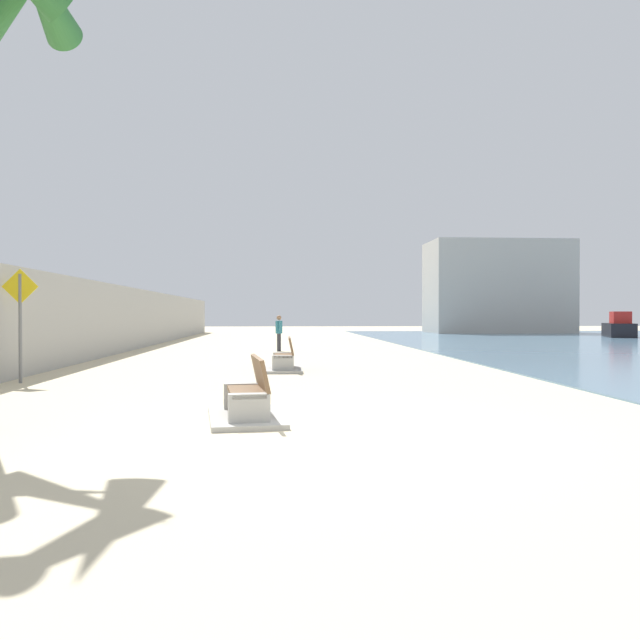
{
  "coord_description": "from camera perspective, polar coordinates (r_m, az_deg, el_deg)",
  "views": [
    {
      "loc": [
        -0.55,
        -8.86,
        1.64
      ],
      "look_at": [
        1.22,
        17.02,
        1.41
      ],
      "focal_mm": 35.85,
      "sensor_mm": 36.0,
      "label": 1
    }
  ],
  "objects": [
    {
      "name": "boat_far_right",
      "position": [
        49.75,
        25.14,
        -0.61
      ],
      "size": [
        2.98,
        4.55,
        1.8
      ],
      "color": "black",
      "rests_on": "water_bay"
    },
    {
      "name": "seawall",
      "position": [
        27.74,
        -18.41,
        0.05
      ],
      "size": [
        0.8,
        64.0,
        2.86
      ],
      "primitive_type": "cube",
      "color": "#ADAAA3",
      "rests_on": "ground"
    },
    {
      "name": "bench_near",
      "position": [
        10.07,
        -6.52,
        -7.52
      ],
      "size": [
        1.35,
        2.22,
        0.98
      ],
      "color": "#ADAAA3",
      "rests_on": "ground"
    },
    {
      "name": "harbor_building",
      "position": [
        58.22,
        15.54,
        2.81
      ],
      "size": [
        12.0,
        6.0,
        8.01
      ],
      "primitive_type": "cube",
      "color": "#ADAAA3",
      "rests_on": "ground"
    },
    {
      "name": "person_walking",
      "position": [
        28.31,
        -3.69,
        -0.95
      ],
      "size": [
        0.3,
        0.48,
        1.6
      ],
      "color": "#333338",
      "rests_on": "ground"
    },
    {
      "name": "pedestrian_sign",
      "position": [
        16.79,
        -25.19,
        0.65
      ],
      "size": [
        0.85,
        0.08,
        2.73
      ],
      "color": "slate",
      "rests_on": "ground"
    },
    {
      "name": "bench_far",
      "position": [
        18.57,
        -3.22,
        -3.84
      ],
      "size": [
        1.13,
        2.12,
        0.98
      ],
      "color": "#ADAAA3",
      "rests_on": "ground"
    },
    {
      "name": "ground_plane",
      "position": [
        26.91,
        -2.73,
        -2.99
      ],
      "size": [
        120.0,
        120.0,
        0.0
      ],
      "primitive_type": "plane",
      "color": "beige"
    }
  ]
}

